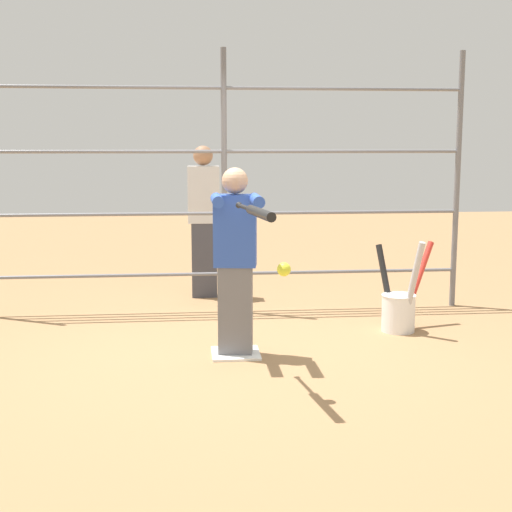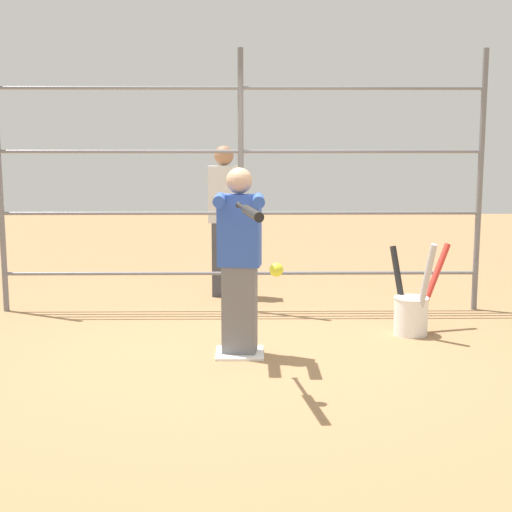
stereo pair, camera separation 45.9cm
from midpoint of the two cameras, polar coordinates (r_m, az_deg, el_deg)
The scene contains 8 objects.
ground_plane at distance 6.03m, azimuth -3.83°, elevation -7.90°, with size 24.00×24.00×0.00m, color #9E754C.
home_plate at distance 6.03m, azimuth -3.83°, elevation -7.81°, with size 0.40×0.40×0.02m.
fence_backstop at distance 7.38m, azimuth -4.35°, elevation 5.87°, with size 5.03×0.06×2.70m.
batter at distance 5.83m, azimuth -3.91°, elevation 0.01°, with size 0.40×0.56×1.56m.
baseball_bat_swinging at distance 4.83m, azimuth -2.60°, elevation 3.52°, with size 0.20×0.93×0.07m.
softball_in_flight at distance 4.85m, azimuth -0.46°, elevation -1.10°, with size 0.10×0.10×0.10m.
bat_bucket at distance 6.80m, azimuth 9.55°, elevation -4.05°, with size 0.61×0.65×0.88m.
bystander_behind_fence at distance 8.15m, azimuth -5.81°, elevation 2.95°, with size 0.36×0.22×1.73m.
Camera 1 is at (0.40, 5.76, 1.75)m, focal length 50.00 mm.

